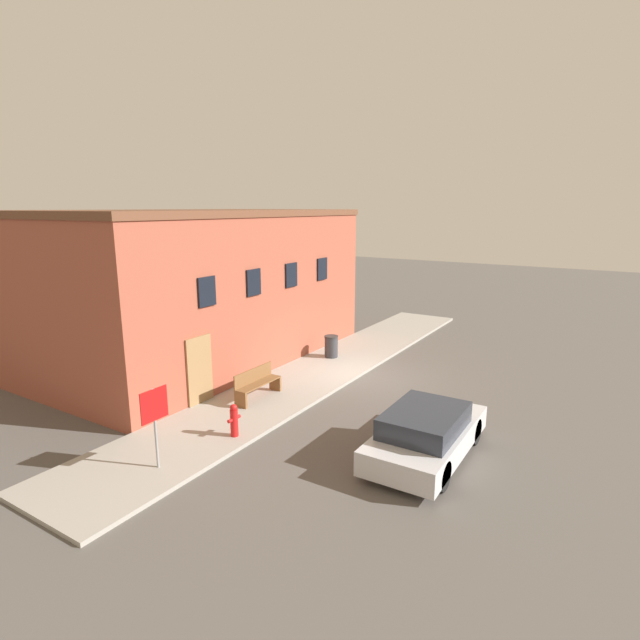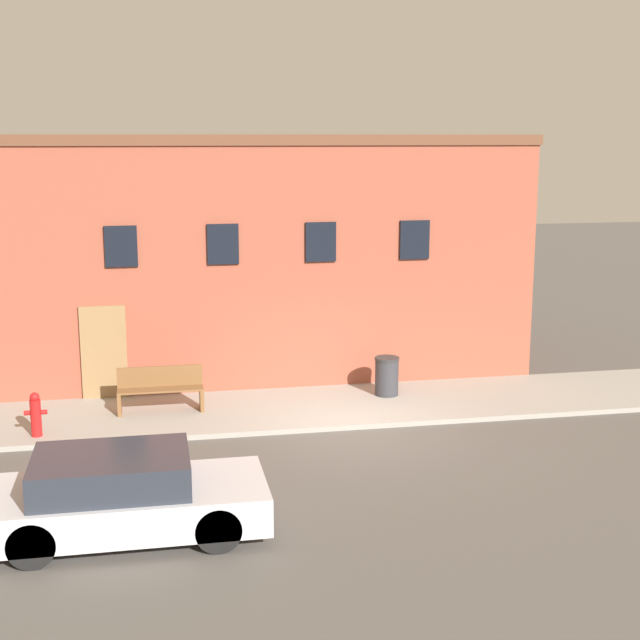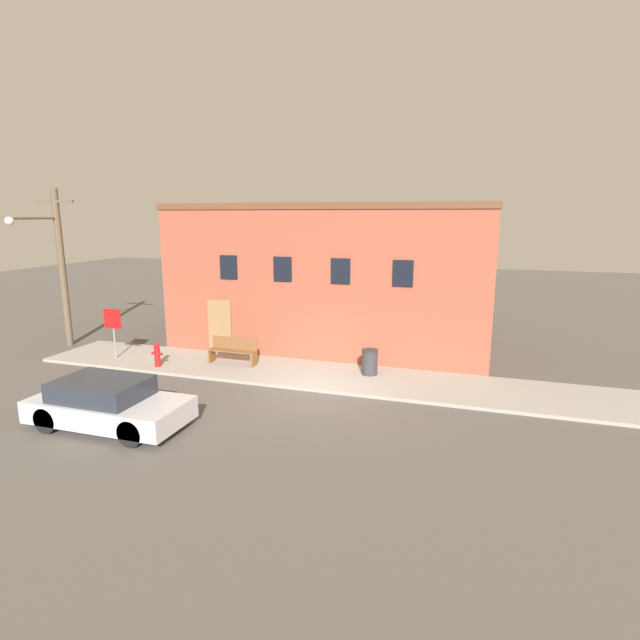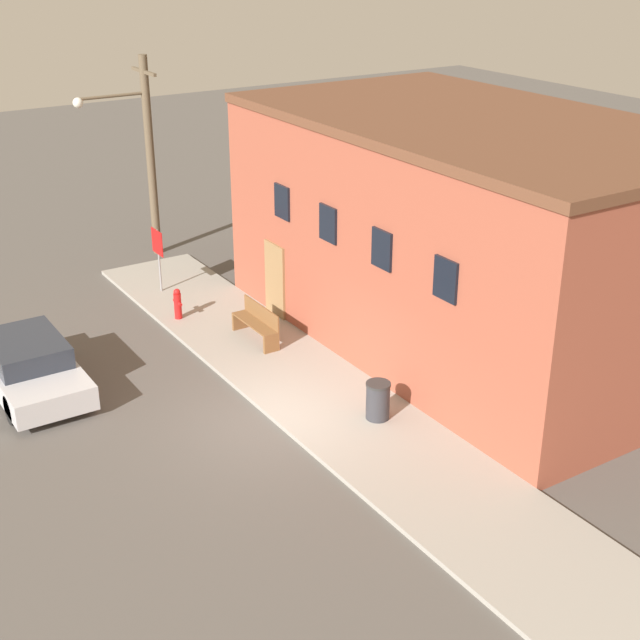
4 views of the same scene
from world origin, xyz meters
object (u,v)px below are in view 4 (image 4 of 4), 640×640
(fire_hydrant, at_px, (178,304))
(parked_car, at_px, (30,366))
(trash_bin, at_px, (378,400))
(bench, at_px, (257,323))
(stop_sign, at_px, (158,248))
(utility_pole, at_px, (145,150))

(fire_hydrant, bearing_deg, parked_car, -68.96)
(trash_bin, relative_size, parked_car, 0.21)
(bench, bearing_deg, stop_sign, -170.38)
(stop_sign, xyz_separation_m, parked_car, (3.93, -5.00, -0.83))
(utility_pole, xyz_separation_m, parked_car, (7.45, -6.23, -2.91))
(stop_sign, distance_m, utility_pole, 4.26)
(bench, bearing_deg, fire_hydrant, -153.86)
(stop_sign, height_order, parked_car, stop_sign)
(stop_sign, bearing_deg, trash_bin, 6.18)
(bench, relative_size, utility_pole, 0.28)
(fire_hydrant, bearing_deg, bench, 26.14)
(trash_bin, height_order, parked_car, parked_car)
(stop_sign, xyz_separation_m, trash_bin, (9.62, 1.04, -0.90))
(utility_pole, relative_size, parked_car, 1.57)
(bench, height_order, utility_pole, utility_pole)
(fire_hydrant, relative_size, utility_pole, 0.14)
(bench, xyz_separation_m, utility_pole, (-8.10, 0.45, 2.94))
(fire_hydrant, relative_size, parked_car, 0.21)
(bench, bearing_deg, trash_bin, 3.01)
(fire_hydrant, distance_m, utility_pole, 6.62)
(trash_bin, bearing_deg, utility_pole, 179.21)
(trash_bin, xyz_separation_m, parked_car, (-5.69, -6.04, 0.07))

